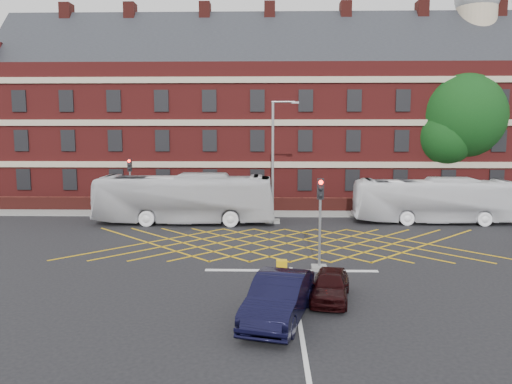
{
  "coord_description": "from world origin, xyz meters",
  "views": [
    {
      "loc": [
        -1.08,
        -25.95,
        6.57
      ],
      "look_at": [
        -1.76,
        1.5,
        3.03
      ],
      "focal_mm": 35.0,
      "sensor_mm": 36.0,
      "label": 1
    }
  ],
  "objects_px": {
    "bus_left": "(185,199)",
    "deciduous_tree": "(458,122)",
    "traffic_light_near": "(320,233)",
    "traffic_light_far": "(130,192)",
    "utility_cabinet": "(282,272)",
    "bus_right": "(435,201)",
    "street_lamp": "(274,182)",
    "car_maroon": "(330,285)",
    "direction_signs": "(115,197)",
    "car_navy": "(279,298)"
  },
  "relations": [
    {
      "from": "bus_left",
      "to": "utility_cabinet",
      "type": "bearing_deg",
      "value": -154.08
    },
    {
      "from": "car_maroon",
      "to": "street_lamp",
      "type": "bearing_deg",
      "value": 107.85
    },
    {
      "from": "bus_left",
      "to": "traffic_light_far",
      "type": "bearing_deg",
      "value": 56.98
    },
    {
      "from": "car_navy",
      "to": "car_maroon",
      "type": "xyz_separation_m",
      "value": [
        2.01,
        2.07,
        -0.2
      ]
    },
    {
      "from": "bus_right",
      "to": "street_lamp",
      "type": "bearing_deg",
      "value": 93.08
    },
    {
      "from": "traffic_light_far",
      "to": "traffic_light_near",
      "type": "bearing_deg",
      "value": -48.39
    },
    {
      "from": "bus_left",
      "to": "direction_signs",
      "type": "distance_m",
      "value": 6.81
    },
    {
      "from": "car_maroon",
      "to": "street_lamp",
      "type": "relative_size",
      "value": 0.41
    },
    {
      "from": "traffic_light_far",
      "to": "utility_cabinet",
      "type": "xyz_separation_m",
      "value": [
        10.96,
        -16.35,
        -1.27
      ]
    },
    {
      "from": "bus_right",
      "to": "deciduous_tree",
      "type": "distance_m",
      "value": 11.73
    },
    {
      "from": "traffic_light_near",
      "to": "direction_signs",
      "type": "distance_m",
      "value": 20.3
    },
    {
      "from": "street_lamp",
      "to": "direction_signs",
      "type": "distance_m",
      "value": 12.51
    },
    {
      "from": "traffic_light_near",
      "to": "street_lamp",
      "type": "relative_size",
      "value": 0.51
    },
    {
      "from": "deciduous_tree",
      "to": "street_lamp",
      "type": "relative_size",
      "value": 1.37
    },
    {
      "from": "traffic_light_far",
      "to": "street_lamp",
      "type": "bearing_deg",
      "value": -14.17
    },
    {
      "from": "bus_right",
      "to": "direction_signs",
      "type": "distance_m",
      "value": 23.45
    },
    {
      "from": "bus_left",
      "to": "car_navy",
      "type": "bearing_deg",
      "value": -160.22
    },
    {
      "from": "bus_right",
      "to": "traffic_light_near",
      "type": "height_order",
      "value": "traffic_light_near"
    },
    {
      "from": "deciduous_tree",
      "to": "traffic_light_far",
      "type": "xyz_separation_m",
      "value": [
        -26.74,
        -6.77,
        -5.28
      ]
    },
    {
      "from": "car_maroon",
      "to": "street_lamp",
      "type": "xyz_separation_m",
      "value": [
        -2.02,
        15.73,
        2.25
      ]
    },
    {
      "from": "bus_left",
      "to": "car_maroon",
      "type": "height_order",
      "value": "bus_left"
    },
    {
      "from": "bus_left",
      "to": "deciduous_tree",
      "type": "distance_m",
      "value": 24.77
    },
    {
      "from": "car_maroon",
      "to": "traffic_light_far",
      "type": "bearing_deg",
      "value": 135.24
    },
    {
      "from": "bus_right",
      "to": "utility_cabinet",
      "type": "xyz_separation_m",
      "value": [
        -11.02,
        -13.89,
        -1.07
      ]
    },
    {
      "from": "traffic_light_near",
      "to": "bus_right",
      "type": "bearing_deg",
      "value": 52.26
    },
    {
      "from": "bus_left",
      "to": "street_lamp",
      "type": "distance_m",
      "value": 6.23
    },
    {
      "from": "car_navy",
      "to": "traffic_light_far",
      "type": "distance_m",
      "value": 23.18
    },
    {
      "from": "car_maroon",
      "to": "traffic_light_near",
      "type": "distance_m",
      "value": 4.24
    },
    {
      "from": "car_maroon",
      "to": "direction_signs",
      "type": "distance_m",
      "value": 23.43
    },
    {
      "from": "bus_right",
      "to": "car_maroon",
      "type": "height_order",
      "value": "bus_right"
    },
    {
      "from": "direction_signs",
      "to": "bus_left",
      "type": "bearing_deg",
      "value": -29.24
    },
    {
      "from": "bus_left",
      "to": "deciduous_tree",
      "type": "relative_size",
      "value": 1.07
    },
    {
      "from": "car_navy",
      "to": "street_lamp",
      "type": "bearing_deg",
      "value": 104.46
    },
    {
      "from": "bus_left",
      "to": "direction_signs",
      "type": "bearing_deg",
      "value": 61.21
    },
    {
      "from": "bus_left",
      "to": "street_lamp",
      "type": "relative_size",
      "value": 1.47
    },
    {
      "from": "bus_left",
      "to": "traffic_light_near",
      "type": "relative_size",
      "value": 2.89
    },
    {
      "from": "direction_signs",
      "to": "street_lamp",
      "type": "bearing_deg",
      "value": -13.87
    },
    {
      "from": "car_maroon",
      "to": "deciduous_tree",
      "type": "height_order",
      "value": "deciduous_tree"
    },
    {
      "from": "traffic_light_far",
      "to": "street_lamp",
      "type": "xyz_separation_m",
      "value": [
        10.75,
        -2.71,
        1.07
      ]
    },
    {
      "from": "traffic_light_near",
      "to": "car_maroon",
      "type": "bearing_deg",
      "value": -89.92
    },
    {
      "from": "bus_left",
      "to": "bus_right",
      "type": "relative_size",
      "value": 1.1
    },
    {
      "from": "car_navy",
      "to": "traffic_light_near",
      "type": "distance_m",
      "value": 6.53
    },
    {
      "from": "car_navy",
      "to": "bus_right",
      "type": "bearing_deg",
      "value": 72.57
    },
    {
      "from": "bus_left",
      "to": "traffic_light_near",
      "type": "height_order",
      "value": "traffic_light_near"
    },
    {
      "from": "bus_left",
      "to": "bus_right",
      "type": "xyz_separation_m",
      "value": [
        17.35,
        0.61,
        -0.16
      ]
    },
    {
      "from": "bus_left",
      "to": "utility_cabinet",
      "type": "distance_m",
      "value": 14.77
    },
    {
      "from": "deciduous_tree",
      "to": "traffic_light_near",
      "type": "bearing_deg",
      "value": -123.47
    },
    {
      "from": "traffic_light_far",
      "to": "bus_left",
      "type": "bearing_deg",
      "value": -33.46
    },
    {
      "from": "street_lamp",
      "to": "direction_signs",
      "type": "bearing_deg",
      "value": 166.13
    },
    {
      "from": "bus_left",
      "to": "utility_cabinet",
      "type": "xyz_separation_m",
      "value": [
        6.33,
        -13.28,
        -1.22
      ]
    }
  ]
}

